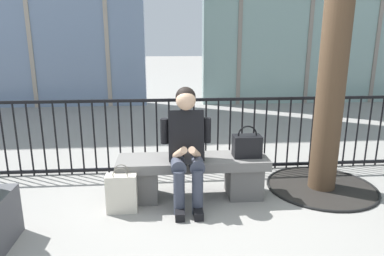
% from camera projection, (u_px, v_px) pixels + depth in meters
% --- Properties ---
extents(ground_plane, '(60.00, 60.00, 0.00)m').
position_uv_depth(ground_plane, '(193.00, 196.00, 3.81)').
color(ground_plane, gray).
extents(stone_bench, '(1.60, 0.44, 0.45)m').
position_uv_depth(stone_bench, '(193.00, 173.00, 3.74)').
color(stone_bench, slate).
rests_on(stone_bench, ground).
extents(seated_person_with_phone, '(0.52, 0.66, 1.21)m').
position_uv_depth(seated_person_with_phone, '(186.00, 143.00, 3.51)').
color(seated_person_with_phone, '#383D4C').
rests_on(seated_person_with_phone, ground).
extents(handbag_on_bench, '(0.30, 0.18, 0.34)m').
position_uv_depth(handbag_on_bench, '(247.00, 145.00, 3.70)').
color(handbag_on_bench, black).
rests_on(handbag_on_bench, stone_bench).
extents(shopping_bag, '(0.30, 0.14, 0.48)m').
position_uv_depth(shopping_bag, '(122.00, 193.00, 3.43)').
color(shopping_bag, beige).
rests_on(shopping_bag, ground).
extents(plaza_railing, '(7.97, 0.04, 0.96)m').
position_uv_depth(plaza_railing, '(188.00, 135.00, 4.42)').
color(plaza_railing, black).
rests_on(plaza_railing, ground).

